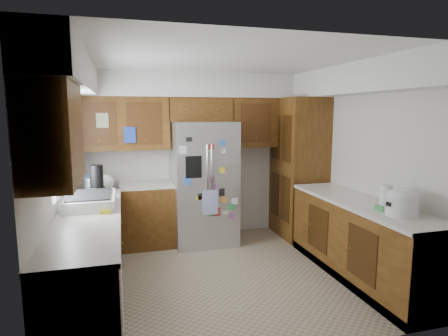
{
  "coord_description": "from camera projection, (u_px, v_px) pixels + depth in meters",
  "views": [
    {
      "loc": [
        -1.15,
        -4.1,
        1.93
      ],
      "look_at": [
        0.07,
        0.35,
        1.24
      ],
      "focal_mm": 30.0,
      "sensor_mm": 36.0,
      "label": 1
    }
  ],
  "objects": [
    {
      "name": "pantry",
      "position": [
        298.0,
        168.0,
        5.83
      ],
      "size": [
        0.6,
        0.9,
        2.15
      ],
      "primitive_type": "cube",
      "color": "#44280D",
      "rests_on": "ground"
    },
    {
      "name": "room_shell",
      "position": [
        209.0,
        121.0,
        4.55
      ],
      "size": [
        3.64,
        3.24,
        2.52
      ],
      "color": "beige",
      "rests_on": "ground"
    },
    {
      "name": "paper_towel",
      "position": [
        386.0,
        197.0,
        3.9
      ],
      "size": [
        0.12,
        0.12,
        0.27
      ],
      "primitive_type": "cylinder",
      "color": "white",
      "rests_on": "right_counter_run"
    },
    {
      "name": "bridge_cabinet",
      "position": [
        200.0,
        110.0,
        5.57
      ],
      "size": [
        0.96,
        0.34,
        0.35
      ],
      "primitive_type": "cube",
      "color": "#44280D",
      "rests_on": "fridge"
    },
    {
      "name": "right_counter_run",
      "position": [
        360.0,
        243.0,
        4.37
      ],
      "size": [
        0.63,
        2.25,
        0.92
      ],
      "color": "#44280D",
      "rests_on": "ground"
    },
    {
      "name": "fridge_top_items",
      "position": [
        194.0,
        90.0,
        5.47
      ],
      "size": [
        0.69,
        0.28,
        0.25
      ],
      "color": "#2857A6",
      "rests_on": "bridge_cabinet"
    },
    {
      "name": "left_counter_clutter",
      "position": [
        98.0,
        182.0,
        4.76
      ],
      "size": [
        0.38,
        0.85,
        0.38
      ],
      "color": "black",
      "rests_on": "left_counter_run"
    },
    {
      "name": "rice_cooker",
      "position": [
        402.0,
        201.0,
        3.68
      ],
      "size": [
        0.32,
        0.31,
        0.28
      ],
      "color": "silver",
      "rests_on": "right_counter_run"
    },
    {
      "name": "left_counter_run",
      "position": [
        106.0,
        251.0,
        4.1
      ],
      "size": [
        1.36,
        3.2,
        0.92
      ],
      "color": "#44280D",
      "rests_on": "ground"
    },
    {
      "name": "floor",
      "position": [
        226.0,
        275.0,
        4.49
      ],
      "size": [
        3.6,
        3.6,
        0.0
      ],
      "primitive_type": "plane",
      "color": "tan",
      "rests_on": "ground"
    },
    {
      "name": "fridge",
      "position": [
        204.0,
        183.0,
        5.51
      ],
      "size": [
        0.9,
        0.79,
        1.8
      ],
      "color": "#AEAEB4",
      "rests_on": "ground"
    },
    {
      "name": "sink_assembly",
      "position": [
        90.0,
        200.0,
        4.05
      ],
      "size": [
        0.52,
        0.73,
        0.37
      ],
      "color": "white",
      "rests_on": "left_counter_run"
    }
  ]
}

